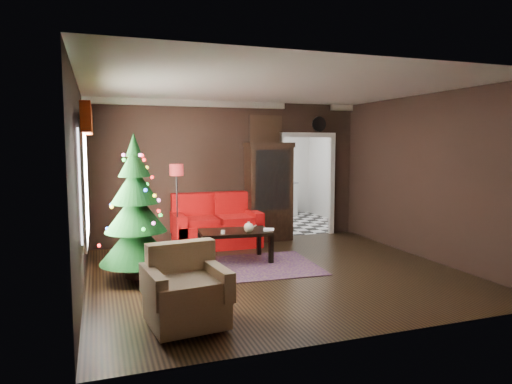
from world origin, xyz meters
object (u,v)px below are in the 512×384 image
object	(u,v)px
coffee_table	(235,246)
kitchen_table	(273,211)
christmas_tree	(136,208)
wall_clock	(319,124)
armchair	(186,286)
teapot	(249,227)
curio_cabinet	(269,194)
loveseat	(217,221)
floor_lamp	(177,208)

from	to	relation	value
coffee_table	kitchen_table	world-z (taller)	kitchen_table
christmas_tree	wall_clock	size ratio (longest dim) A/B	6.24
armchair	kitchen_table	size ratio (longest dim) A/B	1.10
christmas_tree	teapot	size ratio (longest dim) A/B	10.99
curio_cabinet	coffee_table	distance (m)	1.98
coffee_table	wall_clock	xyz separation A→B (m)	(2.35, 1.64, 2.11)
loveseat	christmas_tree	bearing A→B (deg)	-132.45
teapot	christmas_tree	bearing A→B (deg)	-169.99
coffee_table	teapot	bearing A→B (deg)	-53.61
wall_clock	kitchen_table	bearing A→B (deg)	113.75
christmas_tree	kitchen_table	size ratio (longest dim) A/B	2.66
kitchen_table	curio_cabinet	bearing A→B (deg)	-114.44
curio_cabinet	teapot	bearing A→B (deg)	-120.34
kitchen_table	floor_lamp	bearing A→B (deg)	-142.50
wall_clock	coffee_table	bearing A→B (deg)	-145.08
curio_cabinet	kitchen_table	bearing A→B (deg)	65.56
loveseat	wall_clock	size ratio (longest dim) A/B	5.31
curio_cabinet	armchair	xyz separation A→B (m)	(-2.43, -3.92, -0.49)
curio_cabinet	loveseat	bearing A→B (deg)	-169.17
loveseat	armchair	size ratio (longest dim) A/B	2.06
teapot	wall_clock	size ratio (longest dim) A/B	0.57
floor_lamp	wall_clock	xyz separation A→B (m)	(3.16, 0.75, 1.55)
curio_cabinet	coffee_table	xyz separation A→B (m)	(-1.15, -1.46, -0.68)
armchair	coffee_table	xyz separation A→B (m)	(1.28, 2.46, -0.19)
floor_lamp	coffee_table	world-z (taller)	floor_lamp
loveseat	kitchen_table	size ratio (longest dim) A/B	2.27
loveseat	kitchen_table	distance (m)	2.45
armchair	kitchen_table	distance (m)	6.17
loveseat	kitchen_table	xyz separation A→B (m)	(1.80, 1.65, -0.12)
floor_lamp	loveseat	bearing A→B (deg)	23.48
wall_clock	kitchen_table	size ratio (longest dim) A/B	0.43
coffee_table	loveseat	bearing A→B (deg)	89.92
loveseat	armchair	world-z (taller)	loveseat
floor_lamp	kitchen_table	size ratio (longest dim) A/B	2.07
teapot	kitchen_table	world-z (taller)	kitchen_table
coffee_table	curio_cabinet	bearing A→B (deg)	51.76
kitchen_table	loveseat	bearing A→B (deg)	-137.49
floor_lamp	christmas_tree	bearing A→B (deg)	-119.86
christmas_tree	coffee_table	world-z (taller)	christmas_tree
armchair	teapot	world-z (taller)	armchair
curio_cabinet	kitchen_table	size ratio (longest dim) A/B	2.53
curio_cabinet	wall_clock	distance (m)	1.88
teapot	armchair	bearing A→B (deg)	-122.85
coffee_table	kitchen_table	xyz separation A→B (m)	(1.80, 2.89, 0.10)
floor_lamp	armchair	bearing A→B (deg)	-97.98
curio_cabinet	wall_clock	bearing A→B (deg)	8.53
curio_cabinet	floor_lamp	xyz separation A→B (m)	(-1.96, -0.57, -0.12)
loveseat	floor_lamp	world-z (taller)	floor_lamp
floor_lamp	teapot	distance (m)	1.49
loveseat	wall_clock	bearing A→B (deg)	9.66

